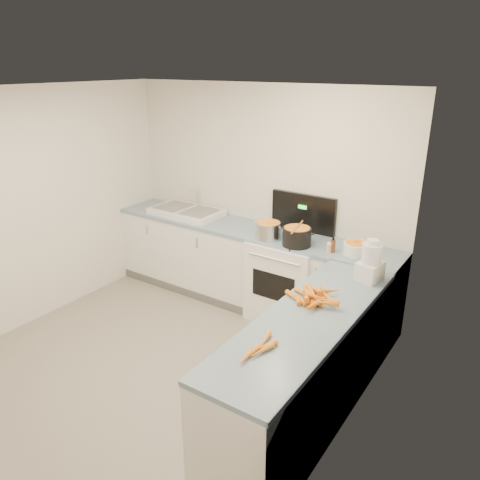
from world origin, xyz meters
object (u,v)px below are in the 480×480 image
Objects in this scene: steel_pot at (268,231)px; extract_bottle at (333,246)px; stove at (288,277)px; black_pot at (297,238)px; spice_jar at (329,248)px; food_processor at (371,263)px; sink at (187,212)px; mixing_bowl at (356,248)px.

extract_bottle is at bearing 2.65° from steel_pot.
stove reaches higher than black_pot.
spice_jar is (-0.03, -0.02, -0.02)m from extract_bottle.
spice_jar is (0.51, -0.13, 0.51)m from stove.
food_processor is at bearing -26.14° from stove.
black_pot reaches higher than spice_jar.
stove is 4.94× the size of steel_pot.
stove is 0.59m from black_pot.
black_pot is at bearing -43.95° from stove.
steel_pot is 3.40× the size of spice_jar.
sink is 3.40× the size of mixing_bowl.
spice_jar is (1.96, -0.15, 0.00)m from sink.
sink is at bearing 175.75° from spice_jar.
sink is at bearing 176.38° from extract_bottle.
mixing_bowl is at bearing 122.10° from food_processor.
black_pot is at bearing -176.80° from spice_jar.
black_pot reaches higher than mixing_bowl.
food_processor reaches higher than sink.
spice_jar is at bearing 3.20° from black_pot.
sink is 1.99m from extract_bottle.
stove is 10.77× the size of extract_bottle.
mixing_bowl is 3.13× the size of spice_jar.
mixing_bowl is (0.75, -0.03, 0.52)m from stove.
stove reaches higher than food_processor.
food_processor is at bearing -35.35° from spice_jar.
stove is at bearing 153.86° from food_processor.
steel_pot is at bearing 163.24° from food_processor.
mixing_bowl is 2.00× the size of extract_bottle.
steel_pot is 0.94× the size of black_pot.
sink reaches higher than black_pot.
stove is 0.59m from steel_pot.
spice_jar is at bearing 144.65° from food_processor.
sink reaches higher than extract_bottle.
spice_jar is (-0.24, -0.10, -0.02)m from mixing_bowl.
sink is 2.56m from food_processor.
extract_bottle reaches higher than mixing_bowl.
stove is 4.63× the size of black_pot.
stove is 1.33m from food_processor.
food_processor reaches higher than steel_pot.
mixing_bowl is at bearing 22.61° from spice_jar.
mixing_bowl is at bearing 11.41° from black_pot.
food_processor is (0.30, -0.49, 0.10)m from mixing_bowl.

